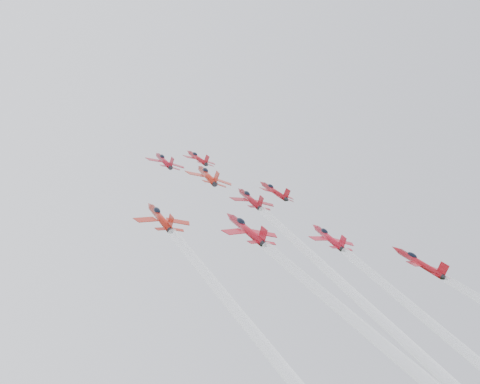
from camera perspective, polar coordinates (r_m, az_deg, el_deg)
jet_lead at (r=141.06m, az=-4.06°, el=3.26°), size 8.52×10.58×7.81m
jet_row2_left at (r=126.36m, az=-7.24°, el=2.97°), size 8.70×10.80×7.97m
jet_row2_center at (r=125.18m, az=-3.15°, el=1.60°), size 10.52×13.05×9.63m
jet_row2_right at (r=132.20m, az=3.24°, el=0.12°), size 9.02×11.20×8.26m
jet_center at (r=83.41m, az=15.28°, el=-11.39°), size 9.32×83.27×59.99m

